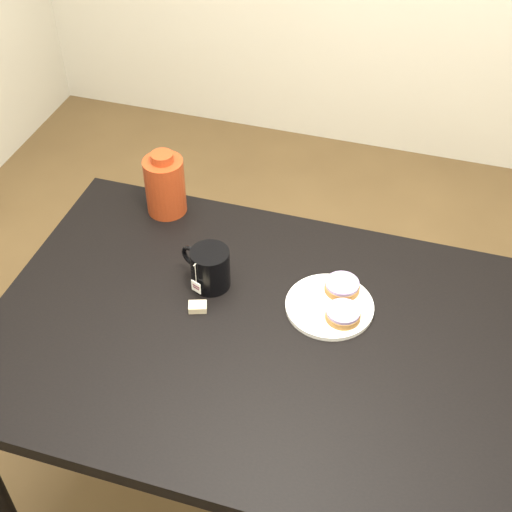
% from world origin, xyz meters
% --- Properties ---
extents(ground_plane, '(4.00, 4.00, 0.00)m').
position_xyz_m(ground_plane, '(0.00, 0.00, 0.00)').
color(ground_plane, brown).
extents(table, '(1.40, 0.90, 0.75)m').
position_xyz_m(table, '(0.00, 0.00, 0.67)').
color(table, black).
rests_on(table, ground_plane).
extents(plate, '(0.22, 0.22, 0.02)m').
position_xyz_m(plate, '(0.11, 0.13, 0.76)').
color(plate, white).
rests_on(plate, table).
extents(bagel_back, '(0.11, 0.11, 0.03)m').
position_xyz_m(bagel_back, '(0.12, 0.19, 0.78)').
color(bagel_back, brown).
rests_on(bagel_back, plate).
extents(bagel_front, '(0.12, 0.12, 0.03)m').
position_xyz_m(bagel_front, '(0.15, 0.09, 0.78)').
color(bagel_front, brown).
rests_on(bagel_front, plate).
extents(mug, '(0.16, 0.13, 0.11)m').
position_xyz_m(mug, '(-0.21, 0.12, 0.81)').
color(mug, black).
rests_on(mug, table).
extents(teabag_pouch, '(0.05, 0.04, 0.02)m').
position_xyz_m(teabag_pouch, '(-0.21, 0.03, 0.76)').
color(teabag_pouch, '#C6B793').
rests_on(teabag_pouch, table).
extents(bagel_package, '(0.13, 0.13, 0.19)m').
position_xyz_m(bagel_package, '(-0.43, 0.37, 0.84)').
color(bagel_package, maroon).
rests_on(bagel_package, table).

